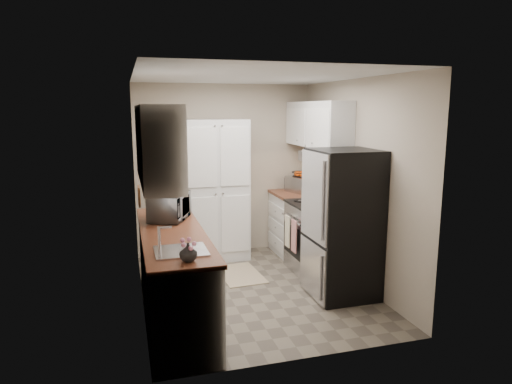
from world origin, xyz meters
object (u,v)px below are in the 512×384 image
(microwave, at_px, (169,207))
(wine_bottle, at_px, (167,198))
(refrigerator, at_px, (343,224))
(toaster_oven, at_px, (301,184))
(electric_range, at_px, (317,236))
(pantry_cabinet, at_px, (215,190))

(microwave, relative_size, wine_bottle, 1.60)
(refrigerator, distance_m, toaster_oven, 1.68)
(electric_range, height_order, toaster_oven, toaster_oven)
(microwave, distance_m, wine_bottle, 0.40)
(microwave, relative_size, toaster_oven, 1.32)
(pantry_cabinet, distance_m, wine_bottle, 1.15)
(pantry_cabinet, bearing_deg, wine_bottle, -131.24)
(pantry_cabinet, xyz_separation_m, microwave, (-0.76, -1.26, 0.07))
(electric_range, distance_m, wine_bottle, 2.02)
(microwave, bearing_deg, refrigerator, -81.53)
(refrigerator, relative_size, toaster_oven, 4.23)
(pantry_cabinet, bearing_deg, electric_range, -38.22)
(electric_range, bearing_deg, pantry_cabinet, 141.78)
(pantry_cabinet, xyz_separation_m, wine_bottle, (-0.76, -0.86, 0.09))
(pantry_cabinet, distance_m, electric_range, 1.58)
(electric_range, relative_size, wine_bottle, 3.40)
(toaster_oven, bearing_deg, pantry_cabinet, 157.22)
(microwave, bearing_deg, wine_bottle, 20.90)
(toaster_oven, bearing_deg, refrigerator, -115.05)
(microwave, height_order, toaster_oven, microwave)
(refrigerator, bearing_deg, toaster_oven, 84.84)
(refrigerator, xyz_separation_m, microwave, (-1.90, 0.47, 0.22))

